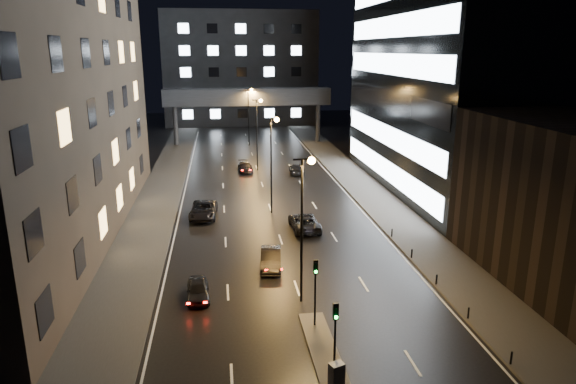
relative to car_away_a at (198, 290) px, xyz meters
The scene contains 23 objects.
ground 31.43m from the car_away_a, 77.01° to the left, with size 160.00×160.00×0.00m, color black.
sidewalk_left 26.19m from the car_away_a, 101.99° to the left, with size 5.00×110.00×0.15m, color #383533.
sidewalk_right 32.24m from the car_away_a, 52.64° to the left, with size 5.00×110.00×0.15m, color #383533.
building_left 28.75m from the car_away_a, 136.56° to the left, with size 15.00×48.00×40.00m, color #2D2319.
building_right_low 27.59m from the car_away_a, ahead, with size 10.00×18.00×12.00m, color black.
building_far 89.69m from the car_away_a, 85.44° to the left, with size 34.00×14.00×25.00m, color #333335.
skybridge 61.51m from the car_away_a, 83.36° to the left, with size 30.00×3.00×10.00m.
median_island 10.44m from the car_away_a, 45.08° to the right, with size 1.60×8.00×0.15m, color #383533.
traffic_signal_near 9.17m from the car_away_a, 33.59° to the right, with size 0.28×0.34×4.40m.
traffic_signal_far 12.97m from the car_away_a, 54.68° to the right, with size 0.28×0.34×4.40m.
bollard_row 17.50m from the car_away_a, ahead, with size 0.12×25.12×0.90m.
streetlight_near 9.40m from the car_away_a, 10.83° to the right, with size 1.45×0.50×10.15m.
streetlight_mid_a 20.81m from the car_away_a, 68.80° to the left, with size 1.45×0.50×10.15m.
streetlight_mid_b 39.72m from the car_away_a, 79.41° to the left, with size 1.45×0.50×10.15m.
streetlight_far 59.35m from the car_away_a, 82.98° to the left, with size 1.45×0.50×10.15m.
car_away_a is the anchor object (origin of this frame).
car_away_b 7.19m from the car_away_a, 39.29° to the left, with size 1.58×4.53×1.49m, color black.
car_away_c 18.08m from the car_away_a, 90.20° to the left, with size 2.62×5.67×1.58m, color black.
car_away_d 38.38m from the car_away_a, 82.05° to the left, with size 1.88×4.62×1.34m, color black.
car_toward_a 16.22m from the car_away_a, 53.46° to the left, with size 2.51×5.43×1.51m, color black.
car_toward_b 38.01m from the car_away_a, 71.10° to the left, with size 1.91×4.69×1.36m, color black.
utility_cabinet 13.29m from the car_away_a, 56.52° to the right, with size 0.72×0.53×1.38m, color #4F4F52.
cone_b 13.08m from the car_away_a, 54.83° to the right, with size 0.39×0.39×0.46m, color orange.
Camera 1 is at (-5.15, -23.70, 16.80)m, focal length 32.00 mm.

